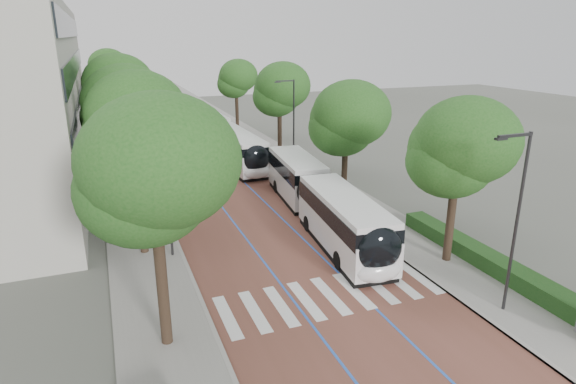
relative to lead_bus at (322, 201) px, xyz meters
name	(u,v)px	position (x,y,z in m)	size (l,w,h in m)	color
ground	(336,307)	(-3.59, -9.27, -1.63)	(160.00, 160.00, 0.00)	#51544C
road	(184,138)	(-3.59, 30.73, -1.62)	(11.00, 140.00, 0.02)	brown
sidewalk_left	(118,143)	(-11.09, 30.73, -1.57)	(4.00, 140.00, 0.12)	gray
sidewalk_right	(245,134)	(3.91, 30.73, -1.57)	(4.00, 140.00, 0.12)	gray
kerb_left	(135,142)	(-9.19, 30.73, -1.57)	(0.20, 140.00, 0.14)	gray
kerb_right	(230,135)	(2.01, 30.73, -1.57)	(0.20, 140.00, 0.14)	gray
zebra_crossing	(330,295)	(-3.39, -8.27, -1.60)	(10.55, 3.60, 0.01)	silver
lane_line_left	(170,139)	(-5.19, 30.73, -1.60)	(0.12, 126.00, 0.01)	blue
lane_line_right	(197,137)	(-1.99, 30.73, -1.60)	(0.12, 126.00, 0.01)	blue
hedge	(494,264)	(5.51, -9.27, -1.11)	(1.20, 14.00, 0.80)	#143B15
streetlight_near	(515,210)	(3.03, -12.27, 3.19)	(1.82, 0.20, 8.00)	#2A2A2C
streetlight_far	(292,118)	(3.03, 12.73, 3.19)	(1.82, 0.20, 8.00)	#2A2A2C
lamp_post_left	(167,186)	(-9.69, -1.27, 2.49)	(0.14, 0.14, 8.00)	#2A2A2C
trees_left	(118,97)	(-11.09, 14.85, 5.41)	(6.03, 60.50, 9.72)	black
trees_right	(310,105)	(4.11, 11.37, 4.45)	(5.73, 47.09, 8.75)	black
lead_bus	(322,201)	(0.00, 0.00, 0.00)	(4.37, 18.55, 3.20)	black
bus_queued_0	(237,149)	(-1.07, 16.09, 0.00)	(2.82, 12.46, 3.20)	silver
bus_queued_1	(208,125)	(-0.96, 29.39, 0.00)	(2.95, 12.48, 3.20)	silver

